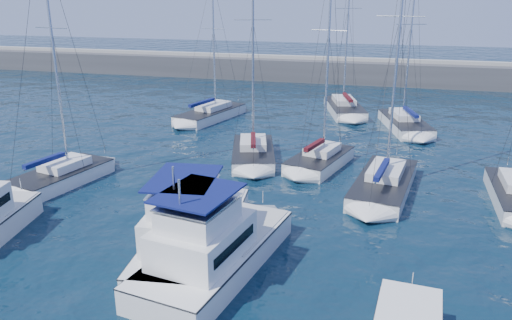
% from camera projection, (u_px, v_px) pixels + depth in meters
% --- Properties ---
extents(ground, '(220.00, 220.00, 0.00)m').
position_uv_depth(ground, '(236.00, 253.00, 24.40)').
color(ground, black).
rests_on(ground, ground).
extents(breakwater, '(160.00, 6.00, 4.45)m').
position_uv_depth(breakwater, '(343.00, 74.00, 71.67)').
color(breakwater, '#424244').
rests_on(breakwater, ground).
extents(motor_yacht_port_inner, '(4.96, 10.68, 4.69)m').
position_uv_depth(motor_yacht_port_inner, '(192.00, 232.00, 24.11)').
color(motor_yacht_port_inner, white).
rests_on(motor_yacht_port_inner, ground).
extents(motor_yacht_stbd_inner, '(5.31, 10.10, 4.69)m').
position_uv_depth(motor_yacht_stbd_inner, '(211.00, 250.00, 22.36)').
color(motor_yacht_stbd_inner, white).
rests_on(motor_yacht_stbd_inner, ground).
extents(sailboat_mid_a, '(4.44, 7.36, 16.14)m').
position_uv_depth(sailboat_mid_a, '(62.00, 175.00, 33.24)').
color(sailboat_mid_a, white).
rests_on(sailboat_mid_a, ground).
extents(sailboat_mid_b, '(4.95, 7.97, 16.54)m').
position_uv_depth(sailboat_mid_b, '(253.00, 153.00, 37.93)').
color(sailboat_mid_b, silver).
rests_on(sailboat_mid_b, ground).
extents(sailboat_mid_c, '(4.58, 7.03, 15.53)m').
position_uv_depth(sailboat_mid_c, '(320.00, 159.00, 36.39)').
color(sailboat_mid_c, silver).
rests_on(sailboat_mid_c, ground).
extents(sailboat_mid_d, '(4.36, 9.07, 17.37)m').
position_uv_depth(sailboat_mid_d, '(384.00, 183.00, 31.90)').
color(sailboat_mid_d, silver).
rests_on(sailboat_mid_d, ground).
extents(sailboat_back_a, '(5.23, 9.18, 14.10)m').
position_uv_depth(sailboat_back_a, '(211.00, 114.00, 50.30)').
color(sailboat_back_a, silver).
rests_on(sailboat_back_a, ground).
extents(sailboat_back_b, '(5.44, 9.37, 17.11)m').
position_uv_depth(sailboat_back_b, '(344.00, 108.00, 52.98)').
color(sailboat_back_b, silver).
rests_on(sailboat_back_b, ground).
extents(sailboat_back_c, '(5.19, 9.11, 15.15)m').
position_uv_depth(sailboat_back_c, '(405.00, 123.00, 46.65)').
color(sailboat_back_c, white).
rests_on(sailboat_back_c, ground).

